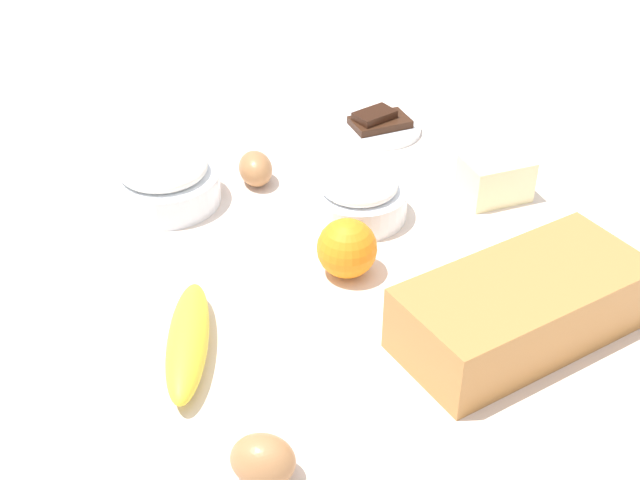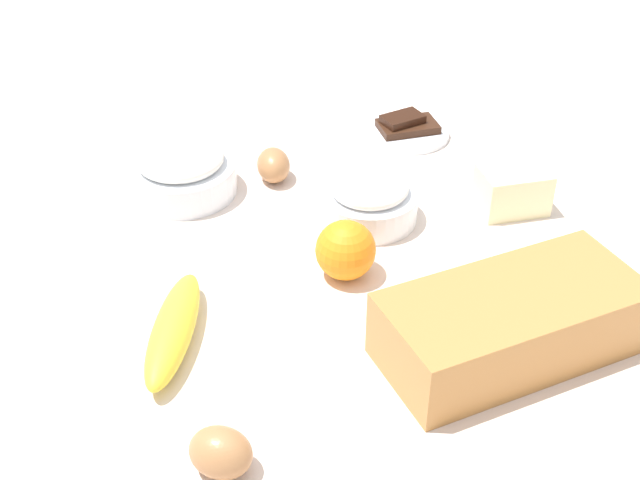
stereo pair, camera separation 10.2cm
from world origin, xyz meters
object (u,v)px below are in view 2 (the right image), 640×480
(flour_bowl, at_px, (181,170))
(chocolate_plate, at_px, (407,130))
(loaf_pan, at_px, (511,322))
(egg_near_butter, at_px, (273,165))
(egg_beside_bowl, at_px, (221,452))
(orange_fruit, at_px, (346,250))
(sugar_bowl, at_px, (369,199))
(butter_block, at_px, (513,190))
(banana, at_px, (173,329))

(flour_bowl, height_order, chocolate_plate, flour_bowl)
(loaf_pan, relative_size, flour_bowl, 1.96)
(egg_near_butter, distance_m, chocolate_plate, 0.24)
(egg_near_butter, distance_m, egg_beside_bowl, 0.53)
(flour_bowl, distance_m, egg_beside_bowl, 0.50)
(loaf_pan, height_order, flour_bowl, loaf_pan)
(orange_fruit, xyz_separation_m, egg_near_butter, (0.03, -0.24, -0.01))
(sugar_bowl, xyz_separation_m, butter_block, (-0.19, 0.03, -0.00))
(banana, height_order, egg_beside_bowl, egg_beside_bowl)
(loaf_pan, xyz_separation_m, egg_near_butter, (0.16, -0.42, -0.02))
(orange_fruit, distance_m, egg_beside_bowl, 0.32)
(butter_block, xyz_separation_m, egg_near_butter, (0.29, -0.17, -0.01))
(chocolate_plate, bearing_deg, orange_fruit, 57.32)
(flour_bowl, height_order, sugar_bowl, flour_bowl)
(chocolate_plate, bearing_deg, banana, 42.14)
(sugar_bowl, distance_m, chocolate_plate, 0.25)
(loaf_pan, height_order, sugar_bowl, loaf_pan)
(sugar_bowl, distance_m, banana, 0.33)
(banana, xyz_separation_m, butter_block, (-0.48, -0.14, 0.01))
(egg_near_butter, bearing_deg, flour_bowl, -1.34)
(banana, height_order, chocolate_plate, banana)
(sugar_bowl, relative_size, orange_fruit, 1.76)
(sugar_bowl, bearing_deg, banana, 31.35)
(orange_fruit, bearing_deg, chocolate_plate, -122.68)
(banana, bearing_deg, egg_near_butter, -121.30)
(flour_bowl, relative_size, egg_near_butter, 2.35)
(banana, bearing_deg, sugar_bowl, -148.65)
(orange_fruit, xyz_separation_m, egg_beside_bowl, (0.20, 0.25, -0.01))
(butter_block, relative_size, egg_near_butter, 1.40)
(loaf_pan, relative_size, chocolate_plate, 2.28)
(butter_block, relative_size, egg_beside_bowl, 1.47)
(orange_fruit, height_order, chocolate_plate, orange_fruit)
(flour_bowl, bearing_deg, egg_beside_bowl, 85.35)
(loaf_pan, bearing_deg, egg_beside_bowl, 4.29)
(orange_fruit, bearing_deg, butter_block, -163.43)
(flour_bowl, xyz_separation_m, orange_fruit, (-0.16, 0.25, 0.00))
(loaf_pan, height_order, banana, loaf_pan)
(sugar_bowl, distance_m, egg_near_butter, 0.17)
(egg_beside_bowl, bearing_deg, banana, -84.92)
(orange_fruit, bearing_deg, egg_beside_bowl, 51.58)
(loaf_pan, bearing_deg, orange_fruit, -63.02)
(sugar_bowl, xyz_separation_m, orange_fruit, (0.07, 0.11, 0.00))
(sugar_bowl, relative_size, chocolate_plate, 1.00)
(banana, relative_size, egg_near_butter, 2.96)
(loaf_pan, height_order, orange_fruit, loaf_pan)
(butter_block, distance_m, chocolate_plate, 0.24)
(loaf_pan, bearing_deg, sugar_bowl, -86.60)
(flour_bowl, relative_size, orange_fruit, 2.05)
(egg_beside_bowl, bearing_deg, sugar_bowl, -126.54)
(orange_fruit, bearing_deg, loaf_pan, 125.38)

